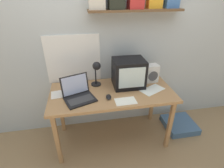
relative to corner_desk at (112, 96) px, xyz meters
The scene contains 13 objects.
ground_plane 0.68m from the corner_desk, ahead, with size 12.00×12.00×0.00m, color #9F7F59.
back_wall 0.74m from the corner_desk, 89.06° to the left, with size 5.60×0.24×2.60m.
corner_desk is the anchor object (origin of this frame).
crt_monitor 0.35m from the corner_desk, 25.43° to the left, with size 0.38×0.31×0.35m.
laptop 0.43m from the corner_desk, 169.82° to the right, with size 0.39×0.37×0.25m.
desk_lamp 0.37m from the corner_desk, 136.10° to the left, with size 0.12×0.17×0.33m.
juice_glass 0.51m from the corner_desk, 164.14° to the left, with size 0.07×0.07×0.11m.
space_heater 0.60m from the corner_desk, 17.11° to the left, with size 0.19×0.15×0.23m.
computer_mouse 0.18m from the corner_desk, 114.90° to the right, with size 0.07×0.11×0.03m.
open_notebook 0.50m from the corner_desk, ahead, with size 0.33×0.27×0.00m.
loose_paper_near_laptop 0.27m from the corner_desk, 64.90° to the right, with size 0.23×0.15×0.00m.
printed_handout 0.60m from the corner_desk, behind, with size 0.25×0.20×0.00m.
floor_cushion 1.21m from the corner_desk, ahead, with size 0.43×0.43×0.09m.
Camera 1 is at (-0.32, -1.76, 1.84)m, focal length 28.00 mm.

